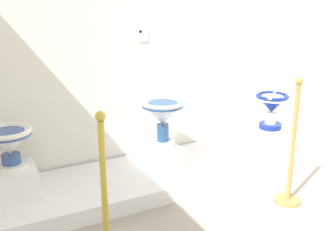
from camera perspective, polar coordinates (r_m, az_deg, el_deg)
The scene contains 11 objects.
wall_back at distance 3.88m, azimuth -3.36°, elevation 12.78°, with size 4.59×0.06×2.81m, color white.
display_platform at distance 3.82m, azimuth -0.13°, elevation -8.09°, with size 3.91×0.83×0.14m, color white.
plinth_block_broad_patterned at distance 3.48m, azimuth -20.83°, elevation -8.74°, with size 0.35×0.36×0.22m, color white.
antique_toilet_broad_patterned at distance 3.35m, azimuth -21.45°, elevation -3.56°, with size 0.37×0.37×0.34m.
plinth_block_squat_floral at distance 3.82m, azimuth -0.71°, elevation -5.59°, with size 0.30×0.32×0.17m, color white.
antique_toilet_squat_floral at distance 3.68m, azimuth -0.74°, elevation 0.23°, with size 0.40×0.40×0.45m.
plinth_block_leftmost at distance 4.53m, azimuth 14.07°, elevation -2.57°, with size 0.30×0.34×0.14m, color white.
antique_toilet_leftmost at distance 4.43m, azimuth 14.38°, elevation 1.41°, with size 0.34×0.34×0.38m.
info_placard_second at distance 3.85m, azimuth -3.49°, elevation 11.23°, with size 0.10×0.01×0.11m.
stanchion_post_near_left at distance 2.68m, azimuth -8.74°, elevation -14.48°, with size 0.26×0.26×1.04m.
stanchion_post_near_right at distance 3.48m, azimuth 16.95°, elevation -6.20°, with size 0.22×0.22×1.07m.
Camera 1 is at (0.61, -0.39, 1.72)m, focal length 43.34 mm.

